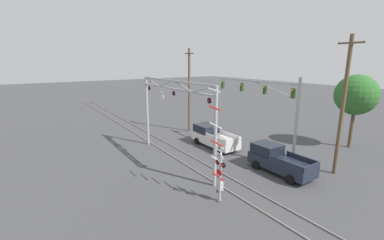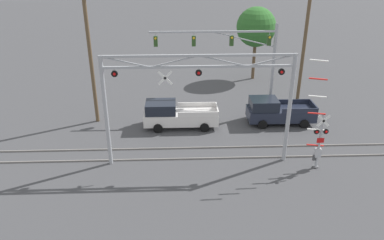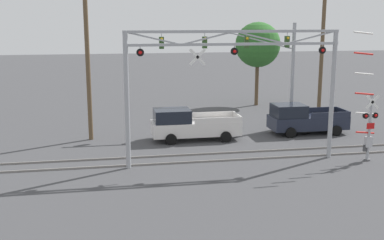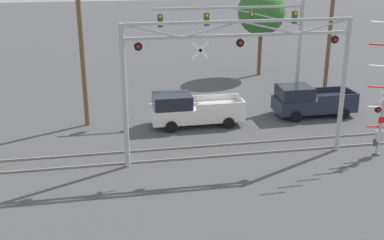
{
  "view_description": "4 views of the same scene",
  "coord_description": "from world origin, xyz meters",
  "px_view_note": "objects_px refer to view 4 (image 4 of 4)",
  "views": [
    {
      "loc": [
        18.41,
        6.3,
        8.55
      ],
      "look_at": [
        1.69,
        17.44,
        3.91
      ],
      "focal_mm": 24.0,
      "sensor_mm": 36.0,
      "label": 1
    },
    {
      "loc": [
        -1.2,
        -3.91,
        12.51
      ],
      "look_at": [
        -0.27,
        19.74,
        1.56
      ],
      "focal_mm": 35.0,
      "sensor_mm": 36.0,
      "label": 2
    },
    {
      "loc": [
        -6.59,
        -7.31,
        7.6
      ],
      "look_at": [
        -1.61,
        20.06,
        1.7
      ],
      "focal_mm": 45.0,
      "sensor_mm": 36.0,
      "label": 3
    },
    {
      "loc": [
        -6.47,
        -5.11,
        10.1
      ],
      "look_at": [
        -2.41,
        16.31,
        2.38
      ],
      "focal_mm": 45.0,
      "sensor_mm": 36.0,
      "label": 4
    }
  ],
  "objects_px": {
    "pickup_truck_following": "(310,101)",
    "pickup_truck_lead": "(192,110)",
    "traffic_signal_span": "(264,33)",
    "utility_pole_left": "(81,41)",
    "background_tree_beyond_span": "(262,12)",
    "crossing_gantry": "(239,68)",
    "utility_pole_right": "(331,23)",
    "crossing_signal_mast": "(380,117)"
  },
  "relations": [
    {
      "from": "pickup_truck_following",
      "to": "pickup_truck_lead",
      "type": "bearing_deg",
      "value": -177.48
    },
    {
      "from": "traffic_signal_span",
      "to": "utility_pole_left",
      "type": "distance_m",
      "value": 11.49
    },
    {
      "from": "traffic_signal_span",
      "to": "background_tree_beyond_span",
      "type": "bearing_deg",
      "value": 72.37
    },
    {
      "from": "crossing_gantry",
      "to": "background_tree_beyond_span",
      "type": "xyz_separation_m",
      "value": [
        6.65,
        16.55,
        0.57
      ]
    },
    {
      "from": "utility_pole_left",
      "to": "utility_pole_right",
      "type": "xyz_separation_m",
      "value": [
        16.71,
        2.59,
        0.19
      ]
    },
    {
      "from": "pickup_truck_following",
      "to": "utility_pole_left",
      "type": "relative_size",
      "value": 0.51
    },
    {
      "from": "background_tree_beyond_span",
      "to": "pickup_truck_lead",
      "type": "bearing_deg",
      "value": -125.32
    },
    {
      "from": "pickup_truck_following",
      "to": "utility_pole_right",
      "type": "bearing_deg",
      "value": 52.3
    },
    {
      "from": "traffic_signal_span",
      "to": "pickup_truck_lead",
      "type": "distance_m",
      "value": 7.04
    },
    {
      "from": "pickup_truck_lead",
      "to": "pickup_truck_following",
      "type": "bearing_deg",
      "value": 2.52
    },
    {
      "from": "crossing_signal_mast",
      "to": "pickup_truck_lead",
      "type": "distance_m",
      "value": 10.67
    },
    {
      "from": "utility_pole_left",
      "to": "pickup_truck_lead",
      "type": "bearing_deg",
      "value": -11.01
    },
    {
      "from": "pickup_truck_lead",
      "to": "utility_pole_right",
      "type": "xyz_separation_m",
      "value": [
        10.46,
        3.81,
        4.36
      ]
    },
    {
      "from": "traffic_signal_span",
      "to": "pickup_truck_following",
      "type": "xyz_separation_m",
      "value": [
        2.6,
        -2.09,
        -4.11
      ]
    },
    {
      "from": "utility_pole_left",
      "to": "crossing_signal_mast",
      "type": "bearing_deg",
      "value": -26.79
    },
    {
      "from": "crossing_signal_mast",
      "to": "pickup_truck_lead",
      "type": "bearing_deg",
      "value": 143.82
    },
    {
      "from": "crossing_gantry",
      "to": "pickup_truck_following",
      "type": "bearing_deg",
      "value": 41.06
    },
    {
      "from": "crossing_gantry",
      "to": "pickup_truck_lead",
      "type": "relative_size",
      "value": 2.03
    },
    {
      "from": "pickup_truck_lead",
      "to": "crossing_signal_mast",
      "type": "bearing_deg",
      "value": -36.18
    },
    {
      "from": "background_tree_beyond_span",
      "to": "traffic_signal_span",
      "type": "bearing_deg",
      "value": -107.63
    },
    {
      "from": "pickup_truck_following",
      "to": "traffic_signal_span",
      "type": "bearing_deg",
      "value": 141.19
    },
    {
      "from": "crossing_signal_mast",
      "to": "utility_pole_left",
      "type": "xyz_separation_m",
      "value": [
        -14.81,
        7.48,
        3.04
      ]
    },
    {
      "from": "crossing_gantry",
      "to": "utility_pole_left",
      "type": "height_order",
      "value": "utility_pole_left"
    },
    {
      "from": "utility_pole_left",
      "to": "utility_pole_right",
      "type": "distance_m",
      "value": 16.91
    },
    {
      "from": "crossing_gantry",
      "to": "pickup_truck_lead",
      "type": "xyz_separation_m",
      "value": [
        -1.34,
        5.27,
        -3.77
      ]
    },
    {
      "from": "pickup_truck_following",
      "to": "utility_pole_left",
      "type": "bearing_deg",
      "value": 176.44
    },
    {
      "from": "pickup_truck_following",
      "to": "utility_pole_right",
      "type": "relative_size",
      "value": 0.5
    },
    {
      "from": "pickup_truck_following",
      "to": "utility_pole_left",
      "type": "distance_m",
      "value": 14.66
    },
    {
      "from": "background_tree_beyond_span",
      "to": "utility_pole_left",
      "type": "bearing_deg",
      "value": -144.75
    },
    {
      "from": "background_tree_beyond_span",
      "to": "crossing_signal_mast",
      "type": "bearing_deg",
      "value": -88.13
    },
    {
      "from": "traffic_signal_span",
      "to": "pickup_truck_lead",
      "type": "xyz_separation_m",
      "value": [
        -5.18,
        -2.43,
        -4.1
      ]
    },
    {
      "from": "pickup_truck_following",
      "to": "crossing_signal_mast",
      "type": "bearing_deg",
      "value": -83.23
    },
    {
      "from": "utility_pole_left",
      "to": "crossing_gantry",
      "type": "bearing_deg",
      "value": -40.5
    },
    {
      "from": "crossing_gantry",
      "to": "traffic_signal_span",
      "type": "bearing_deg",
      "value": 63.51
    },
    {
      "from": "traffic_signal_span",
      "to": "utility_pole_left",
      "type": "bearing_deg",
      "value": -173.92
    },
    {
      "from": "traffic_signal_span",
      "to": "pickup_truck_following",
      "type": "height_order",
      "value": "traffic_signal_span"
    },
    {
      "from": "pickup_truck_lead",
      "to": "traffic_signal_span",
      "type": "bearing_deg",
      "value": 25.17
    },
    {
      "from": "traffic_signal_span",
      "to": "background_tree_beyond_span",
      "type": "distance_m",
      "value": 9.29
    },
    {
      "from": "utility_pole_left",
      "to": "traffic_signal_span",
      "type": "bearing_deg",
      "value": 6.08
    },
    {
      "from": "utility_pole_right",
      "to": "background_tree_beyond_span",
      "type": "distance_m",
      "value": 7.87
    },
    {
      "from": "traffic_signal_span",
      "to": "background_tree_beyond_span",
      "type": "xyz_separation_m",
      "value": [
        2.81,
        8.85,
        0.24
      ]
    },
    {
      "from": "pickup_truck_following",
      "to": "crossing_gantry",
      "type": "bearing_deg",
      "value": -138.94
    }
  ]
}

